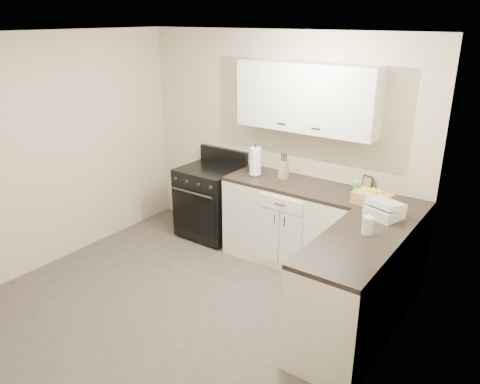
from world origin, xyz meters
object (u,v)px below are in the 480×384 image
Objects in this scene: knife_block at (284,170)px; countertop_grill at (384,212)px; stove at (210,202)px; wicker_basket at (372,198)px; paper_towel at (255,161)px.

knife_block is 1.34m from countertop_grill.
stove is 1.14m from knife_block.
wicker_basket is (2.06, -0.07, 0.54)m from stove.
countertop_grill is (0.20, -0.25, -0.01)m from wicker_basket.
stove is at bearing -169.28° from countertop_grill.
wicker_basket is (1.40, -0.08, -0.10)m from paper_towel.
paper_towel is (-0.32, -0.08, 0.06)m from knife_block.
knife_block is 1.09m from wicker_basket.
knife_block is (0.98, 0.09, 0.58)m from stove.
countertop_grill is at bearing -8.01° from stove.
wicker_basket is at bearing 147.94° from countertop_grill.
paper_towel is 1.40m from wicker_basket.
stove is 2.35m from countertop_grill.
paper_towel is at bearing -172.79° from countertop_grill.
paper_towel is 1.16× the size of countertop_grill.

